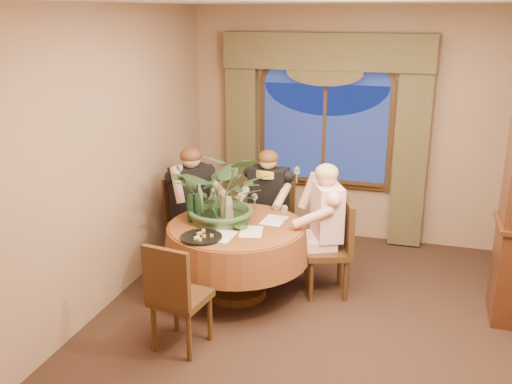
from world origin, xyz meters
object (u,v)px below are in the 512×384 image
(stoneware_vase, at_px, (227,208))
(olive_bowl, at_px, (241,226))
(chair_back, at_px, (190,223))
(wine_bottle_2, at_px, (200,201))
(chair_back_right, at_px, (271,218))
(wine_bottle_0, at_px, (191,206))
(chair_front_left, at_px, (181,295))
(wine_bottle_3, at_px, (213,205))
(dining_table, at_px, (237,260))
(chair_right, at_px, (327,249))
(person_scarf, at_px, (269,206))
(wine_bottle_5, at_px, (198,206))
(person_pink, at_px, (327,228))
(person_back, at_px, (192,207))
(wine_bottle_1, at_px, (212,199))
(centerpiece_plant, at_px, (225,159))
(wine_bottle_4, at_px, (214,208))

(stoneware_vase, distance_m, olive_bowl, 0.30)
(chair_back, distance_m, wine_bottle_2, 0.69)
(chair_back_right, xyz_separation_m, wine_bottle_0, (-0.54, -1.02, 0.44))
(chair_front_left, bearing_deg, wine_bottle_3, 103.77)
(dining_table, height_order, chair_back_right, chair_back_right)
(stoneware_vase, xyz_separation_m, olive_bowl, (0.21, -0.19, -0.10))
(chair_right, bearing_deg, person_scarf, 33.29)
(wine_bottle_5, bearing_deg, chair_front_left, -76.55)
(dining_table, bearing_deg, chair_back_right, 84.81)
(wine_bottle_3, bearing_deg, person_pink, 18.14)
(stoneware_vase, bearing_deg, chair_right, 10.89)
(person_pink, height_order, wine_bottle_0, person_pink)
(person_back, distance_m, wine_bottle_1, 0.58)
(chair_right, bearing_deg, person_back, 61.55)
(chair_back_right, relative_size, centerpiece_plant, 0.89)
(stoneware_vase, bearing_deg, chair_back, 142.65)
(chair_back_right, distance_m, wine_bottle_5, 1.19)
(chair_back_right, relative_size, wine_bottle_5, 2.91)
(stoneware_vase, bearing_deg, dining_table, -37.40)
(person_scarf, distance_m, wine_bottle_3, 0.95)
(person_back, xyz_separation_m, centerpiece_plant, (0.56, -0.45, 0.70))
(stoneware_vase, height_order, olive_bowl, stoneware_vase)
(person_scarf, bearing_deg, wine_bottle_0, 65.31)
(centerpiece_plant, relative_size, wine_bottle_3, 3.27)
(wine_bottle_1, bearing_deg, stoneware_vase, -26.50)
(person_pink, bearing_deg, person_scarf, 30.91)
(stoneware_vase, height_order, centerpiece_plant, centerpiece_plant)
(centerpiece_plant, distance_m, wine_bottle_5, 0.53)
(wine_bottle_0, bearing_deg, chair_back_right, 62.04)
(chair_back, xyz_separation_m, wine_bottle_0, (0.28, -0.61, 0.44))
(olive_bowl, relative_size, wine_bottle_5, 0.46)
(wine_bottle_2, relative_size, wine_bottle_4, 1.00)
(chair_back_right, bearing_deg, stoneware_vase, 81.23)
(person_scarf, height_order, wine_bottle_0, person_scarf)
(chair_back_right, xyz_separation_m, wine_bottle_5, (-0.47, -1.01, 0.44))
(person_back, relative_size, person_scarf, 1.04)
(stoneware_vase, bearing_deg, wine_bottle_3, -148.23)
(olive_bowl, distance_m, wine_bottle_1, 0.50)
(person_back, distance_m, wine_bottle_3, 0.74)
(chair_front_left, height_order, stoneware_vase, stoneware_vase)
(chair_back, distance_m, wine_bottle_0, 0.80)
(person_pink, height_order, wine_bottle_2, person_pink)
(wine_bottle_3, bearing_deg, wine_bottle_2, 151.70)
(person_pink, distance_m, wine_bottle_3, 1.15)
(chair_back, bearing_deg, stoneware_vase, 90.01)
(person_scarf, xyz_separation_m, wine_bottle_5, (-0.47, -0.91, 0.26))
(person_back, bearing_deg, stoneware_vase, 89.83)
(chair_front_left, bearing_deg, olive_bowl, 84.58)
(chair_back_right, height_order, stoneware_vase, stoneware_vase)
(dining_table, xyz_separation_m, wine_bottle_3, (-0.24, 0.03, 0.54))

